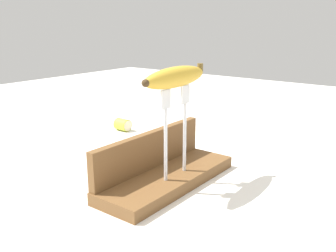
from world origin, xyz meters
name	(u,v)px	position (x,y,z in m)	size (l,w,h in m)	color
ground_plane	(168,184)	(0.00, 0.00, 0.00)	(3.00, 3.00, 0.00)	silver
wooden_board	(168,179)	(0.00, 0.00, 0.01)	(0.33, 0.12, 0.02)	brown
board_backstop	(149,150)	(0.00, 0.05, 0.06)	(0.33, 0.02, 0.08)	brown
fork_stand_center	(176,124)	(0.00, -0.02, 0.13)	(0.09, 0.01, 0.18)	silver
banana_raised_center	(176,77)	(0.00, -0.02, 0.22)	(0.19, 0.04, 0.04)	gold
fork_fallen_near	(316,232)	(-0.01, -0.30, 0.00)	(0.05, 0.20, 0.01)	silver
banana_chunk_near	(123,125)	(0.24, 0.35, 0.02)	(0.04, 0.05, 0.04)	#B2C138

